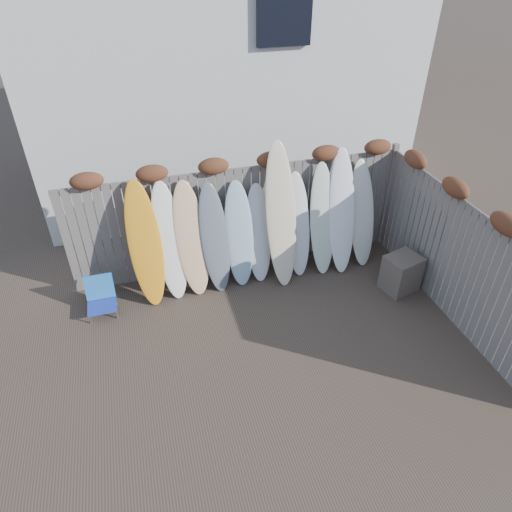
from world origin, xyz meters
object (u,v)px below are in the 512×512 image
object	(u,v)px
beach_chair	(101,296)
surfboard_0	(145,245)
wooden_crate	(401,273)
lattice_panel	(428,240)

from	to	relation	value
beach_chair	surfboard_0	xyz separation A→B (m)	(0.85, 0.19, 0.76)
wooden_crate	lattice_panel	distance (m)	0.74
wooden_crate	lattice_panel	bearing A→B (deg)	17.66
beach_chair	lattice_panel	world-z (taller)	lattice_panel
beach_chair	lattice_panel	xyz separation A→B (m)	(5.65, -0.69, 0.54)
beach_chair	lattice_panel	bearing A→B (deg)	-6.98
beach_chair	surfboard_0	world-z (taller)	surfboard_0
lattice_panel	surfboard_0	bearing A→B (deg)	165.64
wooden_crate	lattice_panel	size ratio (longest dim) A/B	0.41
lattice_panel	surfboard_0	distance (m)	4.88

